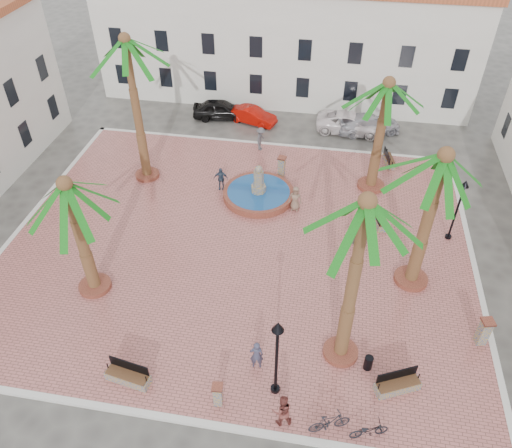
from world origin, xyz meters
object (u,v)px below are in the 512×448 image
object	(u,v)px
palm_sw	(69,199)
car_red	(253,116)
cyclist_b	(282,410)
bicycle_b	(330,422)
cyclist_a	(257,355)
bicycle_a	(369,430)
bench_ne	(389,160)
bollard_e	(484,331)
palm_nw	(127,55)
bench_e	(379,220)
bollard_n	(282,166)
bollard_se	(218,394)
lamppost_s	(277,346)
palm_ne	(386,98)
pedestrian_fountain_a	(295,199)
palm_s	(364,222)
bench_se	(397,385)
pedestrian_north	(261,139)
lamppost_e	(460,200)
fountain	(259,193)
car_white	(351,123)
car_black	(221,109)
pedestrian_fountain_b	(221,179)
palm_e	(441,173)
litter_bin	(368,363)
car_silver	(368,124)
pedestrian_east	(355,230)
bench_s	(128,376)

from	to	relation	value
palm_sw	car_red	bearing A→B (deg)	75.53
cyclist_b	bicycle_b	world-z (taller)	cyclist_b
cyclist_a	bicycle_a	size ratio (longest dim) A/B	1.03
bench_ne	bollard_e	size ratio (longest dim) A/B	1.18
palm_nw	bench_e	bearing A→B (deg)	-8.81
bollard_n	cyclist_b	xyz separation A→B (m)	(2.34, -17.41, 0.10)
bollard_se	bollard_n	world-z (taller)	bollard_n
lamppost_s	palm_ne	bearing A→B (deg)	75.63
bicycle_a	pedestrian_fountain_a	world-z (taller)	pedestrian_fountain_a
palm_s	pedestrian_fountain_a	bearing A→B (deg)	107.60
bench_se	pedestrian_north	size ratio (longest dim) A/B	1.17
lamppost_e	bollard_se	world-z (taller)	lamppost_e
fountain	cyclist_b	world-z (taller)	fountain
lamppost_s	pedestrian_north	world-z (taller)	lamppost_s
bench_ne	bollard_n	world-z (taller)	bollard_n
palm_sw	bollard_e	distance (m)	19.65
palm_nw	car_white	distance (m)	17.67
car_black	bench_ne	bearing A→B (deg)	-118.75
pedestrian_north	pedestrian_fountain_b	bearing A→B (deg)	172.34
palm_nw	pedestrian_fountain_a	size ratio (longest dim) A/B	5.83
palm_e	car_black	bearing A→B (deg)	130.96
cyclist_a	bicycle_a	bearing A→B (deg)	144.55
litter_bin	cyclist_b	bearing A→B (deg)	-137.29
cyclist_b	palm_nw	bearing A→B (deg)	-71.79
lamppost_s	car_black	bearing A→B (deg)	108.27
pedestrian_fountain_a	car_silver	world-z (taller)	pedestrian_fountain_a
car_white	pedestrian_north	bearing A→B (deg)	125.35
pedestrian_fountain_b	pedestrian_east	xyz separation A→B (m)	(8.61, -3.68, 0.06)
car_white	bicycle_a	bearing A→B (deg)	-173.65
palm_nw	bench_s	bearing A→B (deg)	-73.56
palm_ne	car_white	size ratio (longest dim) A/B	1.42
palm_s	pedestrian_fountain_b	xyz separation A→B (m)	(-8.20, 11.54, -7.01)
bollard_n	car_black	size ratio (longest dim) A/B	0.33
bollard_n	fountain	bearing A→B (deg)	-113.34
bench_e	cyclist_b	world-z (taller)	cyclist_b
palm_sw	palm_e	world-z (taller)	palm_e
palm_e	bench_s	xyz separation A→B (m)	(-12.41, -8.21, -6.49)
car_white	palm_nw	bearing A→B (deg)	126.33
bench_se	car_silver	world-z (taller)	car_silver
fountain	bench_s	xyz separation A→B (m)	(-3.31, -14.07, -0.02)
palm_ne	lamppost_e	world-z (taller)	palm_ne
lamppost_s	pedestrian_fountain_a	size ratio (longest dim) A/B	2.74
fountain	car_silver	xyz separation A→B (m)	(6.83, 9.80, 0.25)
palm_sw	car_white	size ratio (longest dim) A/B	1.31
pedestrian_east	lamppost_e	bearing A→B (deg)	111.04
lamppost_e	bollard_e	distance (m)	7.61
fountain	car_white	xyz separation A→B (m)	(5.56, 9.68, 0.27)
lamppost_e	car_red	bearing A→B (deg)	139.08
bench_se	bollard_se	xyz separation A→B (m)	(-7.34, -1.94, 0.35)
bollard_n	cyclist_b	distance (m)	17.57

